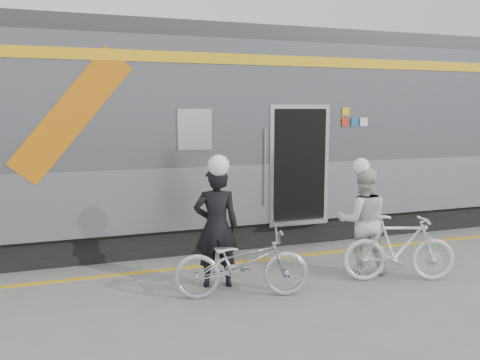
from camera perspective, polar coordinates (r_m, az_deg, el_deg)
name	(u,v)px	position (r m, az deg, el deg)	size (l,w,h in m)	color
ground	(295,308)	(6.92, 6.19, -14.09)	(90.00, 90.00, 0.00)	slate
train	(166,137)	(10.17, -8.29, 4.83)	(24.00, 3.17, 4.10)	black
safety_strip	(240,262)	(8.79, 0.02, -9.17)	(24.00, 0.12, 0.01)	gold
man	(216,227)	(7.43, -2.69, -5.28)	(0.65, 0.43, 1.78)	black
bicycle_left	(242,263)	(7.09, 0.21, -9.27)	(0.65, 1.87, 0.98)	#B9BDC1
woman	(362,221)	(8.28, 13.58, -4.47)	(0.82, 0.64, 1.68)	silver
bicycle_right	(399,248)	(8.09, 17.44, -7.32)	(0.48, 1.70, 1.02)	silver
helmet_man	(216,155)	(7.27, -2.74, 2.78)	(0.31, 0.31, 0.31)	white
helmet_woman	(364,159)	(8.13, 13.80, 2.27)	(0.27, 0.27, 0.27)	white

